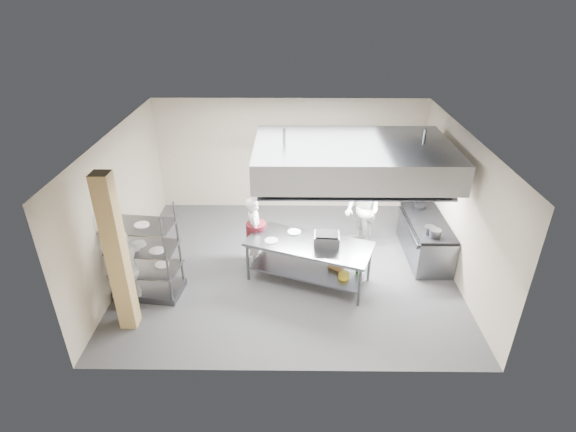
{
  "coord_description": "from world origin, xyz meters",
  "views": [
    {
      "loc": [
        0.06,
        -8.26,
        5.64
      ],
      "look_at": [
        -0.02,
        0.2,
        1.15
      ],
      "focal_mm": 28.0,
      "sensor_mm": 36.0,
      "label": 1
    }
  ],
  "objects_px": {
    "island": "(308,262)",
    "chef_line": "(363,211)",
    "chef_head": "(255,231)",
    "stockpot": "(430,230)",
    "chef_plating": "(128,269)",
    "pass_rack": "(144,252)",
    "griddle": "(327,240)",
    "cooking_range": "(425,239)"
  },
  "relations": [
    {
      "from": "island",
      "to": "pass_rack",
      "type": "distance_m",
      "value": 3.28
    },
    {
      "from": "cooking_range",
      "to": "stockpot",
      "type": "height_order",
      "value": "stockpot"
    },
    {
      "from": "island",
      "to": "chef_plating",
      "type": "distance_m",
      "value": 3.54
    },
    {
      "from": "chef_line",
      "to": "chef_plating",
      "type": "relative_size",
      "value": 1.15
    },
    {
      "from": "island",
      "to": "chef_head",
      "type": "relative_size",
      "value": 1.58
    },
    {
      "from": "pass_rack",
      "to": "griddle",
      "type": "relative_size",
      "value": 3.82
    },
    {
      "from": "island",
      "to": "chef_head",
      "type": "xyz_separation_m",
      "value": [
        -1.15,
        0.65,
        0.34
      ]
    },
    {
      "from": "chef_head",
      "to": "chef_line",
      "type": "distance_m",
      "value": 2.51
    },
    {
      "from": "chef_plating",
      "to": "griddle",
      "type": "xyz_separation_m",
      "value": [
        3.76,
        0.78,
        0.2
      ]
    },
    {
      "from": "griddle",
      "to": "pass_rack",
      "type": "bearing_deg",
      "value": -169.72
    },
    {
      "from": "pass_rack",
      "to": "chef_head",
      "type": "xyz_separation_m",
      "value": [
        2.06,
        1.11,
        -0.16
      ]
    },
    {
      "from": "cooking_range",
      "to": "griddle",
      "type": "height_order",
      "value": "griddle"
    },
    {
      "from": "chef_head",
      "to": "chef_plating",
      "type": "height_order",
      "value": "chef_plating"
    },
    {
      "from": "island",
      "to": "chef_line",
      "type": "height_order",
      "value": "chef_line"
    },
    {
      "from": "chef_plating",
      "to": "chef_head",
      "type": "bearing_deg",
      "value": 143.01
    },
    {
      "from": "island",
      "to": "chef_line",
      "type": "relative_size",
      "value": 1.32
    },
    {
      "from": "stockpot",
      "to": "island",
      "type": "bearing_deg",
      "value": -170.37
    },
    {
      "from": "chef_plating",
      "to": "island",
      "type": "bearing_deg",
      "value": 123.53
    },
    {
      "from": "chef_line",
      "to": "chef_plating",
      "type": "height_order",
      "value": "chef_line"
    },
    {
      "from": "island",
      "to": "cooking_range",
      "type": "bearing_deg",
      "value": 41.34
    },
    {
      "from": "island",
      "to": "stockpot",
      "type": "distance_m",
      "value": 2.64
    },
    {
      "from": "chef_plating",
      "to": "stockpot",
      "type": "bearing_deg",
      "value": 121.62
    },
    {
      "from": "chef_head",
      "to": "stockpot",
      "type": "bearing_deg",
      "value": -102.32
    },
    {
      "from": "cooking_range",
      "to": "chef_head",
      "type": "relative_size",
      "value": 1.25
    },
    {
      "from": "chef_head",
      "to": "griddle",
      "type": "xyz_separation_m",
      "value": [
        1.49,
        -0.73,
        0.24
      ]
    },
    {
      "from": "chef_head",
      "to": "chef_line",
      "type": "height_order",
      "value": "chef_line"
    },
    {
      "from": "cooking_range",
      "to": "chef_line",
      "type": "xyz_separation_m",
      "value": [
        -1.41,
        0.34,
        0.53
      ]
    },
    {
      "from": "chef_plating",
      "to": "pass_rack",
      "type": "bearing_deg",
      "value": 172.41
    },
    {
      "from": "pass_rack",
      "to": "stockpot",
      "type": "height_order",
      "value": "pass_rack"
    },
    {
      "from": "cooking_range",
      "to": "chef_line",
      "type": "relative_size",
      "value": 1.05
    },
    {
      "from": "griddle",
      "to": "cooking_range",
      "type": "bearing_deg",
      "value": 29.14
    },
    {
      "from": "island",
      "to": "chef_plating",
      "type": "relative_size",
      "value": 1.51
    },
    {
      "from": "pass_rack",
      "to": "stockpot",
      "type": "bearing_deg",
      "value": 15.62
    },
    {
      "from": "island",
      "to": "griddle",
      "type": "bearing_deg",
      "value": 7.38
    },
    {
      "from": "pass_rack",
      "to": "island",
      "type": "bearing_deg",
      "value": 15.01
    },
    {
      "from": "chef_line",
      "to": "stockpot",
      "type": "bearing_deg",
      "value": 30.11
    },
    {
      "from": "chef_line",
      "to": "stockpot",
      "type": "distance_m",
      "value": 1.58
    },
    {
      "from": "pass_rack",
      "to": "chef_head",
      "type": "bearing_deg",
      "value": 35.07
    },
    {
      "from": "pass_rack",
      "to": "chef_head",
      "type": "height_order",
      "value": "pass_rack"
    },
    {
      "from": "chef_plating",
      "to": "stockpot",
      "type": "relative_size",
      "value": 7.34
    },
    {
      "from": "chef_head",
      "to": "chef_plating",
      "type": "xyz_separation_m",
      "value": [
        -2.26,
        -1.5,
        0.04
      ]
    },
    {
      "from": "stockpot",
      "to": "griddle",
      "type": "bearing_deg",
      "value": -166.82
    }
  ]
}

